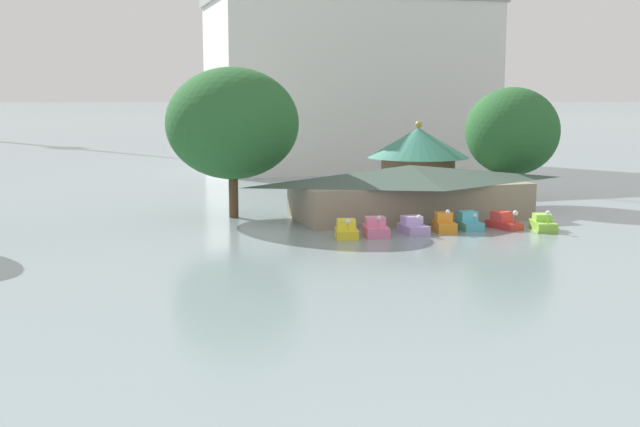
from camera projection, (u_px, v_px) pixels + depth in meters
pedal_boat_yellow at (346, 230)px, 56.14m from camera, size 2.10×2.81×1.48m
pedal_boat_pink at (376, 228)px, 56.91m from camera, size 2.12×2.96×1.62m
pedal_boat_lavender at (413, 226)px, 57.81m from camera, size 1.61×2.50×1.52m
pedal_boat_orange at (444, 224)px, 58.59m from camera, size 1.81×2.51×1.76m
pedal_boat_cyan at (468, 222)px, 59.57m from camera, size 1.69×2.67×1.35m
pedal_boat_red at (503, 222)px, 59.94m from camera, size 2.03×3.01×1.51m
pedal_boat_lime at (543, 224)px, 59.18m from camera, size 2.21×3.17×1.66m
boathouse at (410, 190)px, 64.89m from camera, size 20.20×9.09×4.33m
green_roof_pavilion at (418, 156)px, 79.01m from camera, size 10.14×10.14×7.43m
shoreline_tree_mid at (232, 123)px, 64.19m from camera, size 10.80×10.80×12.24m
shoreline_tree_right at (512, 131)px, 72.14m from camera, size 8.50×8.50×10.69m
background_building_block at (349, 84)px, 107.29m from camera, size 37.14×19.43×22.77m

